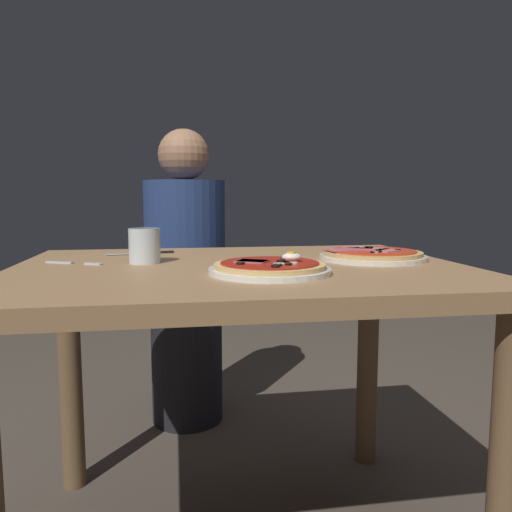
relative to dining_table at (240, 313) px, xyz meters
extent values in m
cube|color=#9E754C|center=(0.00, 0.00, 0.10)|extent=(1.10, 0.85, 0.04)
cylinder|color=brown|center=(0.49, -0.37, -0.27)|extent=(0.07, 0.07, 0.71)
cylinder|color=brown|center=(-0.49, 0.37, -0.27)|extent=(0.07, 0.07, 0.71)
cylinder|color=brown|center=(0.49, 0.37, -0.27)|extent=(0.07, 0.07, 0.71)
cylinder|color=white|center=(0.05, -0.15, 0.13)|extent=(0.27, 0.27, 0.01)
cylinder|color=#DBB26B|center=(0.05, -0.15, 0.14)|extent=(0.25, 0.25, 0.01)
cylinder|color=#A82314|center=(0.05, -0.15, 0.15)|extent=(0.22, 0.22, 0.00)
torus|color=black|center=(-0.02, -0.17, 0.15)|extent=(0.02, 0.02, 0.00)
torus|color=black|center=(0.04, -0.23, 0.15)|extent=(0.02, 0.02, 0.00)
torus|color=black|center=(0.08, -0.20, 0.15)|extent=(0.02, 0.02, 0.00)
torus|color=black|center=(0.08, -0.14, 0.15)|extent=(0.02, 0.02, 0.00)
torus|color=black|center=(0.07, -0.15, 0.15)|extent=(0.02, 0.02, 0.00)
torus|color=black|center=(0.05, -0.21, 0.15)|extent=(0.02, 0.02, 0.00)
cube|color=#C65B66|center=(0.01, -0.14, 0.15)|extent=(0.09, 0.08, 0.00)
cube|color=#C65B66|center=(0.01, -0.14, 0.15)|extent=(0.09, 0.08, 0.00)
cylinder|color=beige|center=(0.09, -0.19, 0.15)|extent=(0.02, 0.02, 0.00)
cylinder|color=beige|center=(0.06, -0.20, 0.15)|extent=(0.03, 0.03, 0.00)
ellipsoid|color=white|center=(0.09, -0.15, 0.16)|extent=(0.04, 0.03, 0.02)
cylinder|color=yellow|center=(0.09, -0.15, 0.17)|extent=(0.02, 0.02, 0.00)
cylinder|color=silver|center=(0.36, 0.05, 0.13)|extent=(0.28, 0.28, 0.01)
cylinder|color=tan|center=(0.36, 0.05, 0.14)|extent=(0.26, 0.26, 0.01)
cylinder|color=red|center=(0.36, 0.05, 0.15)|extent=(0.23, 0.23, 0.00)
torus|color=black|center=(0.34, -0.01, 0.15)|extent=(0.02, 0.02, 0.00)
torus|color=black|center=(0.36, 0.00, 0.15)|extent=(0.02, 0.02, 0.00)
torus|color=black|center=(0.42, 0.02, 0.15)|extent=(0.02, 0.02, 0.00)
torus|color=black|center=(0.38, 0.10, 0.15)|extent=(0.02, 0.02, 0.00)
cube|color=#D16B70|center=(0.37, 0.07, 0.15)|extent=(0.10, 0.11, 0.00)
cube|color=#C65B66|center=(0.29, 0.06, 0.15)|extent=(0.11, 0.08, 0.00)
cube|color=#D16B70|center=(0.39, 0.02, 0.15)|extent=(0.09, 0.08, 0.00)
cube|color=#D16B70|center=(0.34, 0.10, 0.15)|extent=(0.10, 0.09, 0.00)
cylinder|color=beige|center=(0.35, -0.01, 0.15)|extent=(0.02, 0.02, 0.00)
cylinder|color=beige|center=(0.35, 0.10, 0.15)|extent=(0.02, 0.02, 0.00)
cylinder|color=silver|center=(-0.23, 0.07, 0.17)|extent=(0.08, 0.08, 0.09)
cylinder|color=silver|center=(-0.23, 0.07, 0.15)|extent=(0.07, 0.07, 0.05)
cube|color=silver|center=(-0.45, 0.10, 0.12)|extent=(0.07, 0.04, 0.00)
cube|color=silver|center=(-0.36, 0.06, 0.12)|extent=(0.04, 0.02, 0.00)
cube|color=silver|center=(-0.36, 0.06, 0.12)|extent=(0.04, 0.02, 0.00)
cube|color=silver|center=(-0.36, 0.06, 0.12)|extent=(0.04, 0.02, 0.00)
cube|color=silver|center=(-0.36, 0.07, 0.12)|extent=(0.04, 0.02, 0.00)
cube|color=silver|center=(-0.30, 0.26, 0.12)|extent=(0.11, 0.04, 0.00)
cube|color=black|center=(-0.21, 0.29, 0.12)|extent=(0.09, 0.04, 0.01)
cylinder|color=black|center=(-0.12, 0.80, -0.40)|extent=(0.29, 0.29, 0.46)
cylinder|color=navy|center=(-0.12, 0.80, 0.09)|extent=(0.32, 0.32, 0.52)
sphere|color=#9E7051|center=(-0.12, 0.80, 0.45)|extent=(0.20, 0.20, 0.20)
camera|label=1|loc=(-0.16, -1.22, 0.29)|focal=35.22mm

